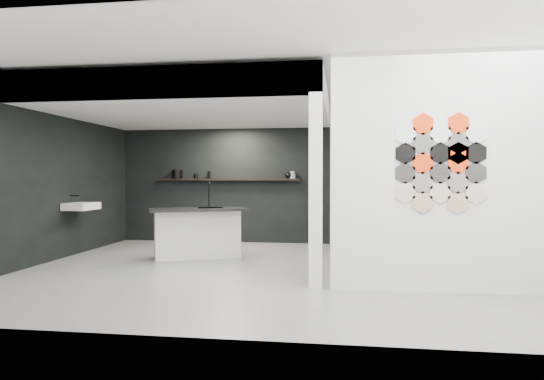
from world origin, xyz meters
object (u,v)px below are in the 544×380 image
Objects in this scene: wall_basin at (81,206)px; kettle at (289,175)px; glass_vase at (292,175)px; partition_panel at (436,172)px; utensil_cup at (196,176)px; stockpot at (177,174)px; kitchen_island at (197,232)px; glass_bowl at (292,176)px; bottle_dark at (209,175)px.

kettle is (3.31, 2.07, 0.54)m from wall_basin.
glass_vase is (0.08, 0.00, 0.01)m from kettle.
glass_vase is at bearing 31.35° from wall_basin.
partition_panel is 5.63m from utensil_cup.
stockpot is 2.17× the size of utensil_cup.
kitchen_island is 10.95× the size of kettle.
partition_panel is 19.54× the size of glass_vase.
kettle is at bearing 180.00° from glass_bowl.
stockpot is 1.76× the size of glass_bowl.
utensil_cup is (1.37, 2.07, 0.52)m from wall_basin.
utensil_cup is (-2.02, 0.00, -0.02)m from glass_vase.
utensil_cup is (-4.09, 3.87, -0.03)m from partition_panel.
wall_basin is 4.19× the size of glass_vase.
partition_panel is 4.67× the size of wall_basin.
utensil_cup reaches higher than glass_bowl.
partition_panel reaches higher than kitchen_island.
partition_panel is at bearing -53.38° from kitchen_island.
bottle_dark is at bearing 134.59° from partition_panel.
bottle_dark is (0.69, 0.00, -0.01)m from stockpot.
bottle_dark is (-0.34, 1.93, 0.97)m from kitchen_island.
bottle_dark is (-1.66, 0.00, 0.01)m from kettle.
utensil_cup is (-0.62, 1.93, 0.95)m from kitchen_island.
partition_panel is 22.24× the size of glass_bowl.
utensil_cup is at bearing 0.00° from stockpot.
partition_panel reaches higher than wall_basin.
glass_vase is 2.02m from utensil_cup.
utensil_cup is (-0.28, 0.00, -0.03)m from bottle_dark.
glass_bowl is 0.03m from glass_vase.
glass_bowl is (0.08, 0.00, -0.02)m from kettle.
glass_bowl is 0.80× the size of bottle_dark.
glass_vase is at bearing 118.23° from partition_panel.
glass_bowl is at bearing -22.41° from kettle.
wall_basin is at bearing -170.48° from kettle.
kettle reaches higher than glass_bowl.
kitchen_island is at bearing -80.13° from bottle_dark.
partition_panel is 17.82× the size of bottle_dark.
wall_basin is 3.84× the size of kettle.
kettle is at bearing 31.92° from wall_basin.
partition_panel is 27.40× the size of utensil_cup.
kettle is 0.08m from glass_vase.
wall_basin is 0.35× the size of kitchen_island.
bottle_dark reaches higher than utensil_cup.
partition_panel is 12.65× the size of stockpot.
glass_vase is at bearing 0.00° from stockpot.
stockpot is 2.42m from glass_bowl.
stockpot is 2.42m from glass_vase.
wall_basin is 2.70m from bottle_dark.
utensil_cup is at bearing 56.35° from wall_basin.
partition_panel is 4.39m from glass_vase.
stockpot reaches higher than utensil_cup.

